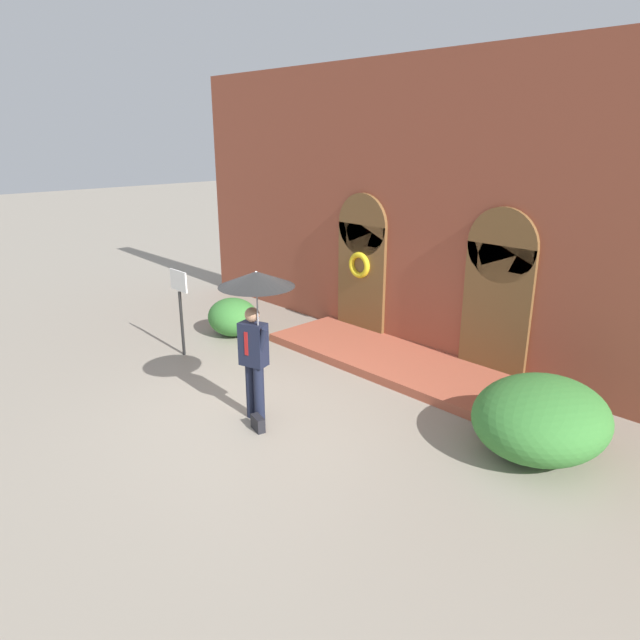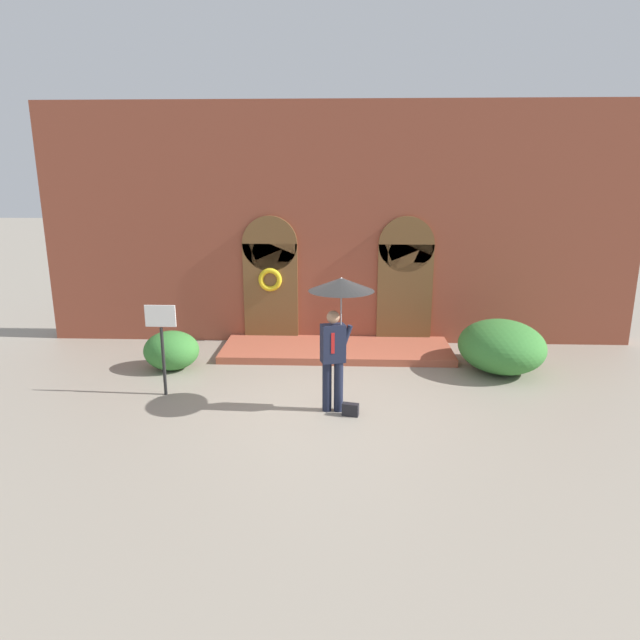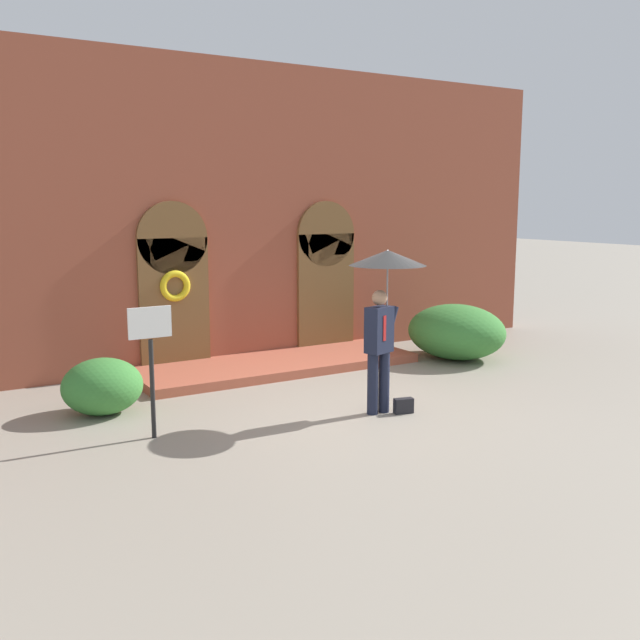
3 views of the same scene
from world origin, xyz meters
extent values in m
plane|color=gray|center=(0.00, 0.00, 0.00)|extent=(80.00, 80.00, 0.00)
cube|color=brown|center=(0.00, 4.20, 2.80)|extent=(14.00, 0.50, 5.60)
cube|color=brown|center=(-1.60, 3.91, 1.20)|extent=(1.30, 0.08, 2.40)
cylinder|color=brown|center=(-1.60, 3.91, 2.40)|extent=(1.30, 0.08, 1.30)
cube|color=brown|center=(1.60, 3.91, 1.20)|extent=(1.30, 0.08, 2.40)
cylinder|color=brown|center=(1.60, 3.91, 2.40)|extent=(1.30, 0.08, 1.30)
torus|color=yellow|center=(-1.60, 3.84, 1.55)|extent=(0.56, 0.12, 0.56)
cube|color=#AA523A|center=(0.00, 3.05, 0.08)|extent=(5.20, 1.80, 0.16)
cylinder|color=#191E33|center=(-0.13, -0.18, 0.45)|extent=(0.16, 0.16, 0.90)
cylinder|color=#191E33|center=(0.07, -0.18, 0.45)|extent=(0.16, 0.16, 0.90)
cube|color=#191E33|center=(-0.03, -0.18, 1.23)|extent=(0.45, 0.35, 0.66)
cube|color=#A51919|center=(-0.03, -0.31, 1.27)|extent=(0.06, 0.03, 0.36)
sphere|color=#A87A5B|center=(-0.03, -0.18, 1.69)|extent=(0.22, 0.22, 0.22)
cylinder|color=#191E33|center=(0.19, -0.18, 1.33)|extent=(0.22, 0.09, 0.46)
cylinder|color=gray|center=(0.11, -0.18, 1.65)|extent=(0.02, 0.02, 0.98)
cone|color=black|center=(0.11, -0.18, 2.25)|extent=(1.10, 1.10, 0.22)
cone|color=white|center=(0.11, -0.18, 2.27)|extent=(0.61, 0.61, 0.20)
cube|color=black|center=(0.28, -0.38, 0.11)|extent=(0.30, 0.18, 0.22)
cylinder|color=black|center=(-3.16, 0.43, 0.65)|extent=(0.06, 0.06, 1.30)
cube|color=white|center=(-3.16, 0.43, 1.52)|extent=(0.56, 0.03, 0.40)
ellipsoid|color=#387A33|center=(-3.45, 1.84, 0.41)|extent=(1.15, 1.04, 0.82)
ellipsoid|color=#387A33|center=(3.44, 2.03, 0.53)|extent=(1.77, 2.03, 1.06)
camera|label=1|loc=(6.39, -4.93, 4.20)|focal=32.00mm
camera|label=2|loc=(0.14, -9.42, 4.08)|focal=32.00mm
camera|label=3|loc=(-5.91, -8.30, 3.02)|focal=40.00mm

